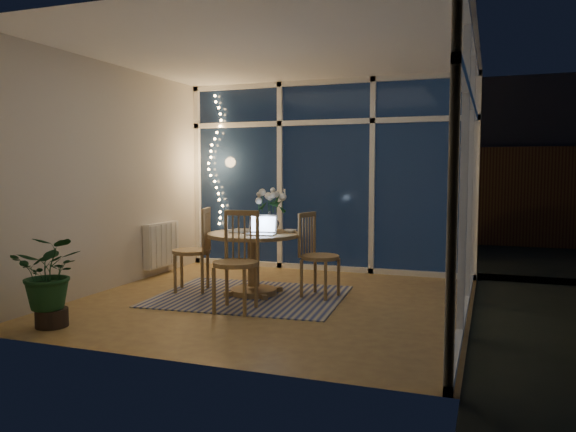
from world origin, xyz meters
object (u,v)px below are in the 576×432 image
(chair_right, at_px, (320,255))
(potted_plant, at_px, (51,284))
(laptop, at_px, (260,224))
(dining_table, at_px, (254,264))
(flower_vase, at_px, (270,222))
(chair_left, at_px, (191,249))
(chair_front, at_px, (235,261))

(chair_right, bearing_deg, potted_plant, 147.85)
(laptop, bearing_deg, dining_table, 128.61)
(dining_table, relative_size, flower_vase, 4.83)
(laptop, height_order, flower_vase, laptop)
(chair_left, relative_size, chair_front, 0.97)
(chair_front, relative_size, potted_plant, 1.31)
(flower_vase, distance_m, potted_plant, 2.41)
(laptop, bearing_deg, flower_vase, 88.92)
(dining_table, distance_m, chair_right, 0.75)
(chair_left, xyz_separation_m, chair_front, (0.86, -0.65, 0.01))
(chair_right, distance_m, chair_front, 1.05)
(chair_left, distance_m, chair_right, 1.48)
(chair_front, xyz_separation_m, flower_vase, (-0.02, 0.96, 0.30))
(chair_right, bearing_deg, chair_front, 157.57)
(chair_left, bearing_deg, flower_vase, 93.71)
(dining_table, distance_m, potted_plant, 2.13)
(chair_left, bearing_deg, chair_right, 81.27)
(potted_plant, bearing_deg, laptop, 51.38)
(flower_vase, bearing_deg, chair_front, -88.55)
(chair_left, relative_size, potted_plant, 1.27)
(chair_front, height_order, flower_vase, chair_front)
(chair_right, bearing_deg, dining_table, 112.93)
(chair_right, xyz_separation_m, potted_plant, (-1.90, -1.91, -0.09))
(dining_table, height_order, chair_right, chair_right)
(laptop, height_order, potted_plant, laptop)
(dining_table, height_order, potted_plant, potted_plant)
(chair_left, height_order, potted_plant, chair_left)
(chair_left, height_order, flower_vase, chair_left)
(chair_right, distance_m, laptop, 0.73)
(dining_table, bearing_deg, flower_vase, 67.18)
(chair_front, bearing_deg, chair_left, 139.51)
(dining_table, xyz_separation_m, chair_front, (0.12, -0.73, 0.15))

